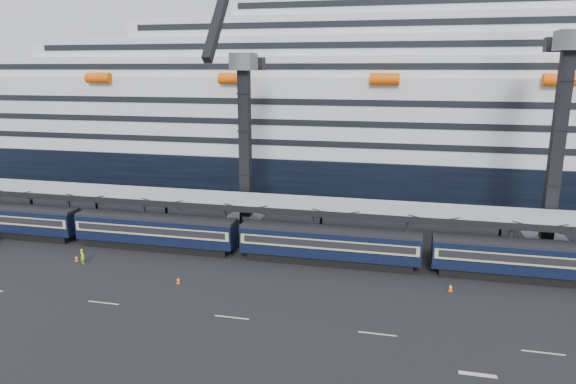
# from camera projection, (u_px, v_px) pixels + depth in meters

# --- Properties ---
(ground) EXTENTS (260.00, 260.00, 0.00)m
(ground) POSITION_uv_depth(u_px,v_px,m) (404.00, 314.00, 43.47)
(ground) COLOR black
(ground) RESTS_ON ground
(lane_markings) EXTENTS (111.00, 4.27, 0.02)m
(lane_markings) POSITION_uv_depth(u_px,v_px,m) (519.00, 359.00, 36.71)
(lane_markings) COLOR beige
(lane_markings) RESTS_ON ground
(train) EXTENTS (133.05, 3.00, 4.05)m
(train) POSITION_uv_depth(u_px,v_px,m) (361.00, 246.00, 53.45)
(train) COLOR black
(train) RESTS_ON ground
(canopy) EXTENTS (130.00, 6.25, 5.53)m
(canopy) POSITION_uv_depth(u_px,v_px,m) (408.00, 211.00, 55.49)
(canopy) COLOR gray
(canopy) RESTS_ON ground
(cruise_ship) EXTENTS (214.09, 28.84, 34.00)m
(cruise_ship) POSITION_uv_depth(u_px,v_px,m) (405.00, 118.00, 84.34)
(cruise_ship) COLOR black
(cruise_ship) RESTS_ON ground
(crane_dark_near) EXTENTS (4.50, 17.75, 35.08)m
(crane_dark_near) POSITION_uv_depth(u_px,v_px,m) (244.00, 138.00, 62.70)
(crane_dark_near) COLOR #53565B
(crane_dark_near) RESTS_ON ground
(crane_dark_mid) EXTENTS (4.50, 18.24, 39.64)m
(crane_dark_mid) POSITION_uv_depth(u_px,v_px,m) (560.00, 136.00, 53.65)
(crane_dark_mid) COLOR #53565B
(crane_dark_mid) RESTS_ON ground
(worker) EXTENTS (0.71, 0.62, 1.63)m
(worker) POSITION_uv_depth(u_px,v_px,m) (82.00, 256.00, 54.38)
(worker) COLOR #C0EA0C
(worker) RESTS_ON ground
(traffic_cone_b) EXTENTS (0.35, 0.35, 0.71)m
(traffic_cone_b) POSITION_uv_depth(u_px,v_px,m) (76.00, 258.00, 55.20)
(traffic_cone_b) COLOR #FF5A08
(traffic_cone_b) RESTS_ON ground
(traffic_cone_c) EXTENTS (0.35, 0.35, 0.70)m
(traffic_cone_c) POSITION_uv_depth(u_px,v_px,m) (178.00, 280.00, 49.49)
(traffic_cone_c) COLOR #FF5A08
(traffic_cone_c) RESTS_ON ground
(traffic_cone_d) EXTENTS (0.39, 0.39, 0.77)m
(traffic_cone_d) POSITION_uv_depth(u_px,v_px,m) (451.00, 287.00, 47.77)
(traffic_cone_d) COLOR #FF5A08
(traffic_cone_d) RESTS_ON ground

